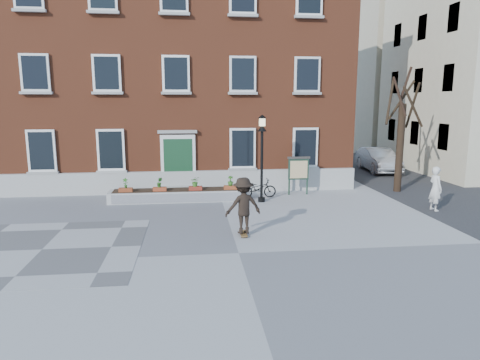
{
  "coord_description": "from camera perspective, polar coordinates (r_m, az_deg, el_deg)",
  "views": [
    {
      "loc": [
        -1.37,
        -12.18,
        4.5
      ],
      "look_at": [
        0.5,
        4.0,
        1.5
      ],
      "focal_mm": 32.0,
      "sensor_mm": 36.0,
      "label": 1
    }
  ],
  "objects": [
    {
      "name": "planter_assembly",
      "position": [
        19.82,
        -8.23,
        -1.89
      ],
      "size": [
        6.2,
        1.12,
        1.15
      ],
      "color": "beige",
      "rests_on": "ground"
    },
    {
      "name": "notice_board",
      "position": [
        20.94,
        7.81,
        1.45
      ],
      "size": [
        1.1,
        0.16,
        1.87
      ],
      "color": "black",
      "rests_on": "ground"
    },
    {
      "name": "brick_building",
      "position": [
        26.23,
        -8.21,
        14.28
      ],
      "size": [
        18.4,
        10.85,
        12.6
      ],
      "color": "brown",
      "rests_on": "ground"
    },
    {
      "name": "side_street",
      "position": [
        37.46,
        25.27,
        13.33
      ],
      "size": [
        15.2,
        36.0,
        14.5
      ],
      "color": "#333335",
      "rests_on": "ground"
    },
    {
      "name": "bicycle",
      "position": [
        20.23,
        2.43,
        -1.12
      ],
      "size": [
        1.73,
        0.64,
        0.9
      ],
      "primitive_type": "imported",
      "rotation": [
        0.0,
        0.0,
        1.6
      ],
      "color": "black",
      "rests_on": "ground"
    },
    {
      "name": "bystander",
      "position": [
        19.54,
        24.61,
        -1.06
      ],
      "size": [
        0.51,
        0.72,
        1.86
      ],
      "primitive_type": "imported",
      "rotation": [
        0.0,
        0.0,
        1.66
      ],
      "color": "silver",
      "rests_on": "ground"
    },
    {
      "name": "parked_car",
      "position": [
        29.22,
        17.93,
        2.6
      ],
      "size": [
        1.98,
        4.78,
        1.54
      ],
      "primitive_type": "imported",
      "rotation": [
        0.0,
        0.0,
        -0.08
      ],
      "color": "silver",
      "rests_on": "ground"
    },
    {
      "name": "skateboarder",
      "position": [
        14.45,
        0.44,
        -3.44
      ],
      "size": [
        1.37,
        0.96,
        2.0
      ],
      "color": "brown",
      "rests_on": "ground"
    },
    {
      "name": "lamp_post",
      "position": [
        19.11,
        2.94,
        4.53
      ],
      "size": [
        0.4,
        0.4,
        3.93
      ],
      "color": "black",
      "rests_on": "ground"
    },
    {
      "name": "bare_tree",
      "position": [
        22.77,
        20.64,
        5.47
      ],
      "size": [
        1.83,
        1.83,
        6.16
      ],
      "color": "black",
      "rests_on": "ground"
    },
    {
      "name": "checker_patch",
      "position": [
        14.68,
        -24.89,
        -8.41
      ],
      "size": [
        6.0,
        6.0,
        0.01
      ],
      "primitive_type": "cube",
      "color": "#515153",
      "rests_on": "ground"
    },
    {
      "name": "ground",
      "position": [
        13.06,
        -0.16,
        -9.72
      ],
      "size": [
        100.0,
        100.0,
        0.0
      ],
      "primitive_type": "plane",
      "color": "gray",
      "rests_on": "ground"
    }
  ]
}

